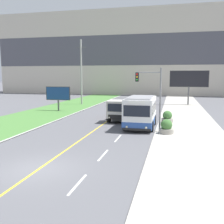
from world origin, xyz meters
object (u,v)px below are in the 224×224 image
at_px(billboard_small, 58,94).
at_px(planter_round_near, 166,127).
at_px(dump_truck, 121,110).
at_px(billboard_large, 189,80).
at_px(utility_pole_far, 81,72).
at_px(traffic_light_mast, 153,91).
at_px(city_bus, 140,112).
at_px(planter_round_second, 167,117).
at_px(car_distant, 139,102).

relative_size(billboard_small, planter_round_near, 2.91).
distance_m(dump_truck, billboard_large, 19.92).
height_order(utility_pole_far, planter_round_near, utility_pole_far).
xyz_separation_m(dump_truck, traffic_light_mast, (3.79, -4.83, 2.43)).
height_order(city_bus, utility_pole_far, utility_pole_far).
bearing_deg(billboard_large, utility_pole_far, -170.42).
bearing_deg(dump_truck, billboard_small, 148.42).
relative_size(utility_pole_far, planter_round_second, 8.73).
bearing_deg(city_bus, traffic_light_mast, -53.60).
distance_m(city_bus, utility_pole_far, 22.26).
bearing_deg(billboard_large, planter_round_near, -97.31).
relative_size(dump_truck, planter_round_second, 4.99).
bearing_deg(city_bus, dump_truck, 129.10).
bearing_deg(planter_round_second, planter_round_near, -89.56).
xyz_separation_m(city_bus, billboard_small, (-12.83, 9.44, 0.87)).
distance_m(city_bus, billboard_large, 21.95).
bearing_deg(dump_truck, traffic_light_mast, -51.84).
xyz_separation_m(city_bus, billboard_large, (5.54, 21.06, 2.78)).
bearing_deg(car_distant, traffic_light_mast, -79.39).
xyz_separation_m(dump_truck, planter_round_near, (5.06, -5.48, -0.58)).
height_order(billboard_large, planter_round_near, billboard_large).
bearing_deg(billboard_small, billboard_large, 32.32).
relative_size(dump_truck, billboard_small, 1.75).
bearing_deg(utility_pole_far, traffic_light_mast, -55.33).
distance_m(billboard_large, planter_round_second, 18.78).
bearing_deg(car_distant, dump_truck, -90.48).
relative_size(utility_pole_far, billboard_small, 3.06).
xyz_separation_m(dump_truck, billboard_large, (8.07, 17.95, 3.10)).
bearing_deg(planter_round_near, billboard_small, 142.45).
xyz_separation_m(planter_round_near, planter_round_second, (-0.04, 5.26, 0.01)).
distance_m(car_distant, billboard_small, 13.51).
bearing_deg(traffic_light_mast, planter_round_second, 75.06).
bearing_deg(traffic_light_mast, planter_round_near, -27.09).
bearing_deg(planter_round_second, billboard_large, 80.49).
relative_size(dump_truck, car_distant, 1.46).
relative_size(car_distant, planter_round_near, 3.48).
bearing_deg(planter_round_near, dump_truck, 132.75).
bearing_deg(billboard_small, dump_truck, -31.58).
relative_size(car_distant, planter_round_second, 3.42).
relative_size(utility_pole_far, traffic_light_mast, 1.94).
xyz_separation_m(city_bus, planter_round_second, (2.49, 2.89, -0.88)).
height_order(car_distant, traffic_light_mast, traffic_light_mast).
xyz_separation_m(billboard_large, billboard_small, (-18.37, -11.62, -1.91)).
height_order(city_bus, planter_round_near, city_bus).
bearing_deg(car_distant, planter_round_near, -76.28).
xyz_separation_m(car_distant, billboard_large, (7.94, 3.19, 3.60)).
distance_m(traffic_light_mast, billboard_large, 23.18).
height_order(utility_pole_far, planter_round_second, utility_pole_far).
relative_size(city_bus, dump_truck, 0.90).
distance_m(utility_pole_far, billboard_small, 9.17).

